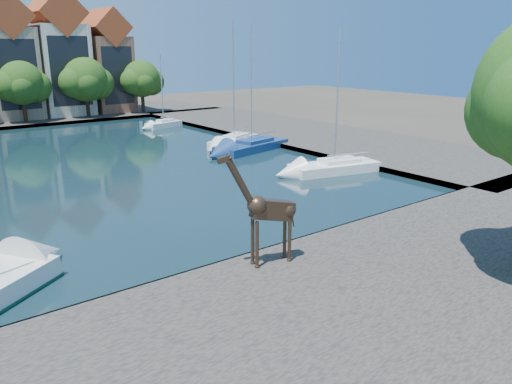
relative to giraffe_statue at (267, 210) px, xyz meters
The scene contains 16 objects.
ground 3.33m from the giraffe_statue, 68.34° to the left, with size 160.00×160.00×0.00m, color #38332B.
water_basin 25.62m from the giraffe_statue, 88.71° to the left, with size 38.00×50.00×0.08m, color black.
near_quay 6.20m from the giraffe_statue, 84.09° to the right, with size 50.00×14.00×0.50m, color #46413C.
far_quay 57.51m from the giraffe_statue, 89.43° to the left, with size 60.00×16.00×0.50m, color #46413C.
right_quay 36.18m from the giraffe_statue, 44.86° to the left, with size 14.00×52.00×0.50m, color #46413C.
townhouse_east_inner 57.69m from the giraffe_statue, 87.43° to the left, with size 5.94×9.18×15.79m.
townhouse_east_mid 58.38m from the giraffe_statue, 81.02° to the left, with size 6.43×9.18×16.65m.
townhouse_east_end 59.65m from the giraffe_statue, 74.83° to the left, with size 5.44×9.18×14.43m.
far_tree_mid_east 52.06m from the giraffe_statue, 87.05° to the left, with size 7.02×5.40×7.52m.
far_tree_east 53.08m from the giraffe_statue, 78.38° to the left, with size 7.54×5.80×7.84m.
far_tree_far_east 55.23m from the giraffe_statue, 70.23° to the left, with size 6.76×5.20×7.36m.
giraffe_statue is the anchor object (origin of this frame).
sailboat_right_a 19.20m from the giraffe_statue, 35.22° to the left, with size 7.50×4.07×10.91m.
sailboat_right_b 26.92m from the giraffe_statue, 54.51° to the left, with size 8.31×4.38×11.42m.
sailboat_right_c 29.28m from the giraffe_statue, 57.77° to the left, with size 6.78×4.65×11.88m.
sailboat_right_d 42.86m from the giraffe_statue, 68.66° to the left, with size 4.92×2.68×8.64m.
Camera 1 is at (-13.06, -17.05, 9.53)m, focal length 35.00 mm.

